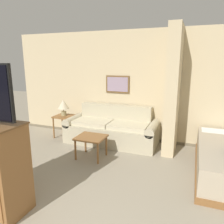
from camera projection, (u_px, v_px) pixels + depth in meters
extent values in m
cube|color=#CCB78E|center=(146.00, 87.00, 5.13)|extent=(7.01, 0.12, 2.60)
cube|color=#70644E|center=(144.00, 139.00, 5.35)|extent=(7.01, 0.02, 0.06)
cube|color=brown|center=(118.00, 84.00, 5.29)|extent=(0.59, 0.02, 0.42)
cube|color=gray|center=(117.00, 84.00, 5.27)|extent=(0.52, 0.01, 0.35)
cube|color=#CCB78E|center=(173.00, 91.00, 4.47)|extent=(0.24, 0.82, 2.60)
cube|color=#B7AD8E|center=(111.00, 134.00, 5.14)|extent=(1.76, 0.84, 0.43)
cube|color=#B7AD8E|center=(116.00, 113.00, 5.33)|extent=(1.76, 0.20, 0.43)
cube|color=#B7AD8E|center=(75.00, 130.00, 5.48)|extent=(0.19, 0.84, 0.43)
cylinder|color=#B7AD8E|center=(75.00, 120.00, 5.42)|extent=(0.21, 0.84, 0.21)
cube|color=#B7AD8E|center=(152.00, 139.00, 4.80)|extent=(0.19, 0.84, 0.43)
cylinder|color=#B7AD8E|center=(153.00, 128.00, 4.74)|extent=(0.21, 0.84, 0.21)
cube|color=beige|center=(93.00, 122.00, 5.19)|extent=(0.86, 0.60, 0.10)
cube|color=beige|center=(129.00, 126.00, 4.88)|extent=(0.86, 0.60, 0.10)
cube|color=brown|center=(91.00, 137.00, 4.31)|extent=(0.56, 0.50, 0.04)
cylinder|color=brown|center=(75.00, 150.00, 4.26)|extent=(0.04, 0.04, 0.41)
cylinder|color=brown|center=(98.00, 154.00, 4.09)|extent=(0.04, 0.04, 0.41)
cylinder|color=brown|center=(85.00, 143.00, 4.64)|extent=(0.04, 0.04, 0.41)
cylinder|color=brown|center=(106.00, 146.00, 4.47)|extent=(0.04, 0.04, 0.41)
cube|color=brown|center=(64.00, 116.00, 5.49)|extent=(0.44, 0.44, 0.04)
cylinder|color=brown|center=(54.00, 128.00, 5.45)|extent=(0.04, 0.04, 0.52)
cylinder|color=brown|center=(67.00, 130.00, 5.32)|extent=(0.04, 0.04, 0.52)
cylinder|color=brown|center=(62.00, 124.00, 5.80)|extent=(0.04, 0.04, 0.52)
cylinder|color=brown|center=(75.00, 126.00, 5.66)|extent=(0.04, 0.04, 0.52)
cylinder|color=tan|center=(64.00, 113.00, 5.48)|extent=(0.13, 0.13, 0.11)
cylinder|color=tan|center=(64.00, 110.00, 5.46)|extent=(0.02, 0.02, 0.07)
cone|color=beige|center=(63.00, 104.00, 5.42)|extent=(0.28, 0.28, 0.22)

